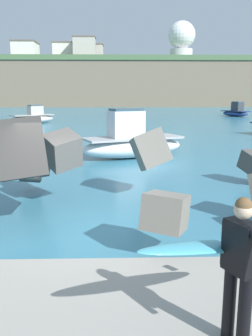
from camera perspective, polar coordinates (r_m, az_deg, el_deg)
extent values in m
plane|color=teal|center=(8.35, -7.92, -10.20)|extent=(400.00, 400.00, 0.00)
cube|color=#605B56|center=(9.98, -10.12, 2.80)|extent=(1.16, 1.36, 1.23)
cube|color=#3D3A38|center=(8.67, -16.70, 2.58)|extent=(1.62, 1.93, 1.70)
cube|color=slate|center=(6.94, 6.35, -6.96)|extent=(1.09, 1.13, 0.84)
cube|color=slate|center=(11.90, -14.94, -0.26)|extent=(0.86, 1.03, 1.00)
cube|color=#4C4944|center=(10.48, -13.89, 0.55)|extent=(0.82, 0.88, 0.69)
cube|color=slate|center=(10.78, 3.95, 2.92)|extent=(1.28, 1.24, 1.45)
cylinder|color=black|center=(4.52, 18.37, -21.18)|extent=(0.15, 0.15, 0.90)
cylinder|color=black|center=(4.66, 16.15, -19.94)|extent=(0.15, 0.15, 0.90)
cube|color=black|center=(4.25, 17.86, -11.94)|extent=(0.36, 0.44, 0.60)
sphere|color=#DBB28E|center=(4.10, 18.24, -6.40)|extent=(0.21, 0.21, 0.21)
sphere|color=brown|center=(4.08, 18.28, -5.74)|extent=(0.19, 0.19, 0.19)
cylinder|color=black|center=(4.42, 15.51, -11.37)|extent=(0.09, 0.09, 0.56)
ellipsoid|color=#4CB2CC|center=(4.43, 13.87, -12.08)|extent=(2.04, 1.23, 0.37)
ellipsoid|color=beige|center=(39.73, -14.69, 7.55)|extent=(4.80, 4.34, 0.94)
cube|color=#9C9991|center=(39.71, -14.72, 8.17)|extent=(4.41, 3.99, 0.10)
cube|color=#B7B2A8|center=(39.84, -14.28, 8.92)|extent=(1.75, 1.68, 0.91)
cube|color=#334C5B|center=(39.83, -14.32, 9.66)|extent=(1.57, 1.51, 0.12)
ellipsoid|color=white|center=(17.74, 1.16, 3.32)|extent=(5.58, 3.68, 1.02)
cube|color=#ACACAC|center=(17.68, 1.17, 4.82)|extent=(5.13, 3.39, 0.10)
cube|color=silver|center=(17.44, -0.01, 6.99)|extent=(1.88, 1.61, 1.29)
cube|color=#334C5B|center=(17.40, -0.01, 9.30)|extent=(1.69, 1.45, 0.12)
ellipsoid|color=navy|center=(53.32, 17.04, 8.30)|extent=(3.95, 4.65, 0.77)
cube|color=navy|center=(53.31, 17.07, 8.67)|extent=(3.63, 4.28, 0.10)
cube|color=#33383D|center=(53.08, 17.37, 9.33)|extent=(1.72, 1.72, 1.19)
cube|color=#334C5B|center=(53.06, 17.41, 10.04)|extent=(1.55, 1.55, 0.12)
sphere|color=silver|center=(47.80, -15.14, 7.87)|extent=(0.44, 0.44, 0.44)
cube|color=#756651|center=(103.69, -1.37, 13.04)|extent=(80.82, 32.94, 10.95)
cube|color=#4C6B42|center=(104.01, -1.38, 16.38)|extent=(82.43, 33.60, 1.20)
cylinder|color=silver|center=(101.90, 8.79, 17.47)|extent=(6.00, 6.00, 2.76)
sphere|color=white|center=(102.53, 8.88, 20.24)|extent=(7.21, 7.21, 7.21)
cube|color=#B2ADA3|center=(107.45, -5.26, 17.71)|extent=(5.60, 5.56, 4.47)
cube|color=#66564C|center=(107.73, -5.28, 18.97)|extent=(5.88, 5.83, 0.30)
cube|color=silver|center=(99.28, -15.73, 17.61)|extent=(5.68, 7.18, 3.70)
cube|color=#66564C|center=(99.52, -15.79, 18.75)|extent=(5.96, 7.54, 0.30)
cube|color=#B2ADA3|center=(98.90, -6.64, 18.42)|extent=(5.66, 4.31, 5.22)
cube|color=#66564C|center=(99.27, -6.68, 20.00)|extent=(5.94, 4.53, 0.30)
cube|color=silver|center=(105.13, -9.15, 17.75)|extent=(7.94, 6.17, 4.48)
cube|color=#66564C|center=(105.42, -9.19, 19.04)|extent=(8.34, 6.48, 0.30)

